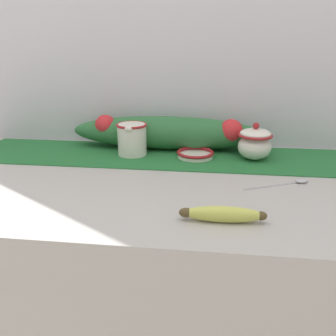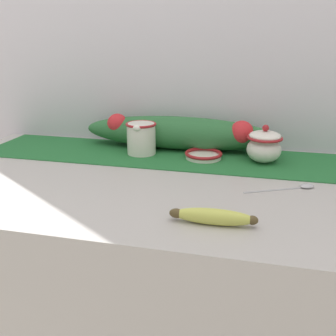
{
  "view_description": "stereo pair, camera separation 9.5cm",
  "coord_description": "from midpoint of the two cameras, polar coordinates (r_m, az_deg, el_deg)",
  "views": [
    {
      "loc": [
        0.16,
        -0.94,
        1.28
      ],
      "look_at": [
        0.04,
        -0.05,
        0.97
      ],
      "focal_mm": 40.0,
      "sensor_mm": 36.0,
      "label": 1
    },
    {
      "loc": [
        0.25,
        -0.92,
        1.28
      ],
      "look_at": [
        0.04,
        -0.05,
        0.97
      ],
      "focal_mm": 40.0,
      "sensor_mm": 36.0,
      "label": 2
    }
  ],
  "objects": [
    {
      "name": "sugar_bowl",
      "position": [
        1.17,
        16.7,
        3.24
      ],
      "size": [
        0.11,
        0.11,
        0.12
      ],
      "color": "white",
      "rests_on": "countertop"
    },
    {
      "name": "table_runner",
      "position": [
        1.2,
        2.95,
        1.81
      ],
      "size": [
        1.25,
        0.28,
        0.0
      ],
      "primitive_type": "cube",
      "color": "#236B33",
      "rests_on": "countertop"
    },
    {
      "name": "poinsettia_garland",
      "position": [
        1.27,
        3.82,
        5.41
      ],
      "size": [
        0.65,
        0.12,
        0.11
      ],
      "color": "#2D6B38",
      "rests_on": "countertop"
    },
    {
      "name": "back_wall",
      "position": [
        1.32,
        4.55,
        15.83
      ],
      "size": [
        2.16,
        0.04,
        2.4
      ],
      "primitive_type": "cube",
      "color": "silver",
      "rests_on": "ground_plane"
    },
    {
      "name": "banana",
      "position": [
        0.78,
        10.36,
        -7.37
      ],
      "size": [
        0.18,
        0.04,
        0.03
      ],
      "rotation": [
        0.0,
        0.0,
        0.03
      ],
      "color": "#CCD156",
      "rests_on": "countertop"
    },
    {
      "name": "spoon",
      "position": [
        1.02,
        22.14,
        -2.7
      ],
      "size": [
        0.18,
        0.09,
        0.01
      ],
      "rotation": [
        0.0,
        0.0,
        0.44
      ],
      "color": "#B7B7BC",
      "rests_on": "countertop"
    },
    {
      "name": "countertop",
      "position": [
        1.26,
        0.74,
        -21.52
      ],
      "size": [
        1.36,
        0.7,
        0.92
      ],
      "primitive_type": "cube",
      "color": "#B7B2AD",
      "rests_on": "ground_plane"
    },
    {
      "name": "small_dish",
      "position": [
        1.18,
        7.71,
        1.94
      ],
      "size": [
        0.12,
        0.12,
        0.02
      ],
      "color": "white",
      "rests_on": "countertop"
    },
    {
      "name": "cream_pitcher",
      "position": [
        1.21,
        -1.84,
        4.71
      ],
      "size": [
        0.1,
        0.12,
        0.1
      ],
      "color": "white",
      "rests_on": "countertop"
    }
  ]
}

